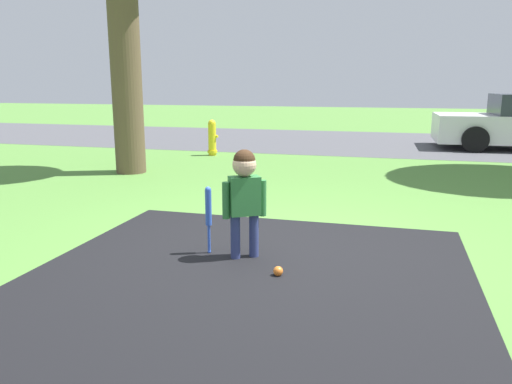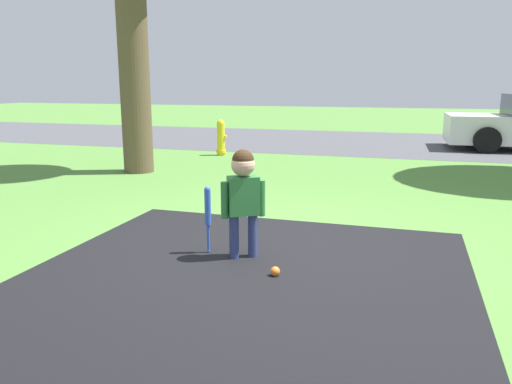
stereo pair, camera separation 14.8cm
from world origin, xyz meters
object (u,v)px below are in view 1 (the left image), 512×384
(sports_ball, at_px, (278,271))
(child, at_px, (244,188))
(baseball_bat, at_px, (208,210))
(fire_hydrant, at_px, (212,138))

(sports_ball, bearing_deg, child, 138.00)
(baseball_bat, bearing_deg, child, -4.18)
(child, bearing_deg, baseball_bat, 144.35)
(baseball_bat, height_order, sports_ball, baseball_bat)
(child, relative_size, baseball_bat, 1.56)
(child, xyz_separation_m, baseball_bat, (-0.37, 0.03, -0.24))
(baseball_bat, xyz_separation_m, fire_hydrant, (-2.28, 6.29, -0.03))
(baseball_bat, bearing_deg, fire_hydrant, 109.93)
(child, height_order, fire_hydrant, child)
(sports_ball, xyz_separation_m, fire_hydrant, (-3.05, 6.68, 0.35))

